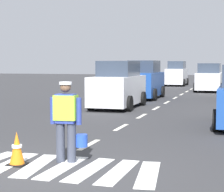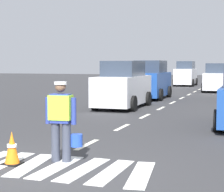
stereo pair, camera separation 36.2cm
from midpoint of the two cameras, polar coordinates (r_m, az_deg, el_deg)
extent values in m
plane|color=#333335|center=(28.28, 9.23, 0.26)|extent=(96.00, 96.00, 0.00)
cube|color=white|center=(8.90, -14.81, -8.90)|extent=(0.45, 1.91, 0.01)
cube|color=white|center=(8.62, -11.53, -9.28)|extent=(0.57, 1.93, 0.01)
cube|color=white|center=(8.37, -8.03, -9.65)|extent=(0.39, 1.90, 0.01)
cube|color=white|center=(8.15, -4.33, -10.00)|extent=(0.45, 1.92, 0.01)
cube|color=white|center=(7.97, -0.43, -10.33)|extent=(0.38, 1.90, 0.01)
cube|color=white|center=(7.82, 3.64, -10.62)|extent=(0.61, 1.93, 0.01)
cube|color=silver|center=(10.55, -4.16, -6.68)|extent=(0.14, 1.40, 0.01)
cube|color=silver|center=(13.35, 0.47, -4.31)|extent=(0.14, 1.40, 0.01)
cube|color=silver|center=(16.22, 3.46, -2.76)|extent=(0.14, 1.40, 0.01)
cube|color=silver|center=(19.13, 5.54, -1.67)|extent=(0.14, 1.40, 0.01)
cube|color=silver|center=(22.07, 7.06, -0.87)|extent=(0.14, 1.40, 0.01)
cube|color=silver|center=(25.02, 8.23, -0.26)|extent=(0.14, 1.40, 0.01)
cube|color=silver|center=(27.98, 9.15, 0.23)|extent=(0.14, 1.40, 0.01)
cube|color=silver|center=(30.95, 9.90, 0.62)|extent=(0.14, 1.40, 0.01)
cube|color=silver|center=(33.93, 10.51, 0.94)|extent=(0.14, 1.40, 0.01)
cube|color=silver|center=(36.90, 11.03, 1.21)|extent=(0.14, 1.40, 0.01)
cube|color=silver|center=(39.89, 11.46, 1.44)|extent=(0.14, 1.40, 0.01)
cube|color=silver|center=(42.87, 11.84, 1.64)|extent=(0.14, 1.40, 0.01)
cube|color=silver|center=(45.86, 12.17, 1.81)|extent=(0.14, 1.40, 0.01)
cube|color=silver|center=(48.84, 12.46, 1.96)|extent=(0.14, 1.40, 0.01)
cube|color=silver|center=(51.83, 12.71, 2.10)|extent=(0.14, 1.40, 0.01)
cube|color=silver|center=(54.82, 12.94, 2.21)|extent=(0.14, 1.40, 0.01)
cylinder|color=#383D4C|center=(8.75, -8.25, -6.32)|extent=(0.18, 0.18, 0.82)
cylinder|color=#383D4C|center=(8.67, -6.76, -6.40)|extent=(0.18, 0.18, 0.82)
cube|color=navy|center=(8.61, -7.56, -1.71)|extent=(0.42, 0.27, 0.60)
cube|color=#A5EA33|center=(8.61, -7.56, -1.58)|extent=(0.48, 0.31, 0.51)
cylinder|color=navy|center=(8.71, -9.29, -1.99)|extent=(0.11, 0.11, 0.55)
cylinder|color=navy|center=(8.52, -5.78, -2.10)|extent=(0.11, 0.11, 0.55)
sphere|color=brown|center=(8.57, -7.59, 1.21)|extent=(0.22, 0.22, 0.22)
cylinder|color=silver|center=(8.57, -7.59, 1.75)|extent=(0.26, 0.26, 0.06)
cylinder|color=#2347B7|center=(8.70, -5.42, -6.09)|extent=(0.26, 0.26, 0.26)
cube|color=black|center=(8.74, -14.03, -9.07)|extent=(0.36, 0.36, 0.03)
cone|color=orange|center=(8.67, -14.07, -6.89)|extent=(0.30, 0.30, 0.65)
cylinder|color=white|center=(8.66, -14.08, -6.68)|extent=(0.20, 0.20, 0.06)
cube|color=silver|center=(31.48, 12.86, 2.04)|extent=(1.73, 4.39, 1.19)
cube|color=#2D3847|center=(31.34, 12.88, 3.75)|extent=(1.52, 2.42, 0.70)
cylinder|color=black|center=(32.92, 11.48, 1.41)|extent=(0.22, 0.68, 0.68)
cylinder|color=black|center=(32.81, 14.55, 1.34)|extent=(0.22, 0.68, 0.68)
cylinder|color=black|center=(30.22, 11.00, 1.15)|extent=(0.22, 0.68, 0.68)
cylinder|color=black|center=(30.09, 14.35, 1.08)|extent=(0.22, 0.68, 0.68)
cube|color=silver|center=(19.23, 0.30, 0.82)|extent=(1.69, 4.28, 1.28)
cube|color=#2D3847|center=(19.30, 0.39, 3.78)|extent=(1.49, 2.35, 0.70)
cylinder|color=black|center=(17.76, 1.76, -1.04)|extent=(0.22, 0.68, 0.68)
cylinder|color=black|center=(18.29, -3.48, -0.89)|extent=(0.22, 0.68, 0.68)
cylinder|color=black|center=(20.33, 3.70, -0.35)|extent=(0.22, 0.68, 0.68)
cylinder|color=black|center=(20.79, -0.94, -0.24)|extent=(0.22, 0.68, 0.68)
cylinder|color=black|center=(15.41, 13.94, -2.01)|extent=(0.22, 0.68, 0.68)
cylinder|color=black|center=(12.86, 13.35, -3.26)|extent=(0.22, 0.68, 0.68)
cube|color=#1E4799|center=(24.37, 3.97, 1.64)|extent=(1.69, 4.09, 1.34)
cube|color=#2D3847|center=(24.44, 4.03, 4.04)|extent=(1.49, 2.25, 0.70)
cylinder|color=black|center=(22.99, 5.36, 0.20)|extent=(0.22, 0.68, 0.68)
cylinder|color=black|center=(23.39, 1.20, 0.29)|extent=(0.22, 0.68, 0.68)
cylinder|color=black|center=(25.47, 6.50, 0.60)|extent=(0.22, 0.68, 0.68)
cylinder|color=black|center=(25.83, 2.71, 0.68)|extent=(0.22, 0.68, 0.68)
cube|color=silver|center=(39.03, 8.58, 2.69)|extent=(1.61, 3.85, 1.38)
cube|color=#2D3847|center=(39.11, 8.62, 4.22)|extent=(1.41, 2.12, 0.70)
cylinder|color=black|center=(37.76, 9.55, 1.81)|extent=(0.22, 0.68, 0.68)
cylinder|color=black|center=(38.00, 7.08, 1.86)|extent=(0.22, 0.68, 0.68)
cylinder|color=black|center=(40.12, 9.98, 1.96)|extent=(0.22, 0.68, 0.68)
cylinder|color=black|center=(40.35, 7.66, 2.00)|extent=(0.22, 0.68, 0.68)
camera|label=1|loc=(0.18, -90.86, -0.07)|focal=66.79mm
camera|label=2|loc=(0.18, 89.14, 0.07)|focal=66.79mm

